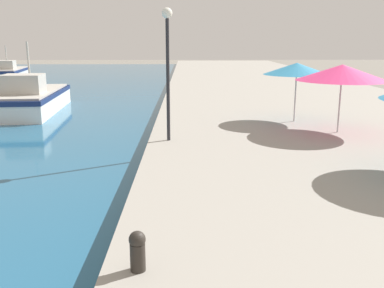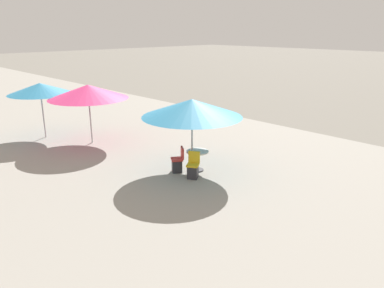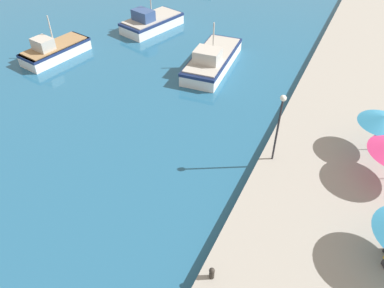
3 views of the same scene
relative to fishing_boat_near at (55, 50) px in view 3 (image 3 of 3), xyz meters
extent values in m
cube|color=#235B7F|center=(-6.58, 11.94, -0.79)|extent=(56.00, 90.00, 0.04)
cube|color=white|center=(0.02, 0.10, -0.22)|extent=(3.51, 6.58, 1.12)
cube|color=navy|center=(0.02, 0.10, 0.22)|extent=(3.57, 6.65, 0.25)
cube|color=#99754C|center=(0.02, 0.10, 0.39)|extent=(3.23, 6.05, 0.10)
cube|color=#B7B2A8|center=(-0.17, -0.97, 0.95)|extent=(1.93, 1.65, 1.01)
cylinder|color=#B7B2A8|center=(0.02, 0.10, 1.79)|extent=(0.12, 0.12, 2.69)
cube|color=white|center=(13.70, 4.70, -0.20)|extent=(3.68, 8.49, 1.16)
cube|color=navy|center=(13.70, 4.70, 0.26)|extent=(3.74, 8.58, 0.25)
cube|color=#ADA89E|center=(13.70, 4.70, 0.43)|extent=(3.38, 7.81, 0.10)
cube|color=#B7B2A8|center=(13.82, 3.26, 1.00)|extent=(2.23, 1.99, 1.04)
cylinder|color=#B7B2A8|center=(13.70, 4.70, 1.87)|extent=(0.12, 0.12, 2.78)
cube|color=white|center=(4.61, 9.63, -0.19)|extent=(4.63, 7.10, 1.17)
cube|color=navy|center=(4.61, 9.63, 0.27)|extent=(4.71, 7.18, 0.25)
cube|color=#ADA89E|center=(4.61, 9.63, 0.44)|extent=(4.26, 6.53, 0.10)
cube|color=#334C7F|center=(4.31, 8.53, 1.02)|extent=(2.43, 1.94, 1.05)
cylinder|color=#B7B2A8|center=(4.61, 9.63, 1.89)|extent=(0.12, 0.12, 2.80)
cylinder|color=#B7B7B7|center=(27.55, -1.88, 0.94)|extent=(0.06, 0.06, 2.20)
cone|color=teal|center=(27.55, -1.88, 2.14)|extent=(2.87, 2.87, 0.50)
cylinder|color=#2D2823|center=(22.01, -14.44, 0.07)|extent=(0.24, 0.24, 0.45)
sphere|color=#2D2823|center=(22.01, -14.44, 0.36)|extent=(0.26, 0.26, 0.26)
cylinder|color=#232328|center=(22.14, -5.50, 1.94)|extent=(0.12, 0.12, 4.20)
sphere|color=white|center=(22.14, -5.50, 4.22)|extent=(0.36, 0.36, 0.36)
camera|label=1|loc=(22.75, -20.46, 3.32)|focal=40.00mm
camera|label=2|loc=(20.70, -18.96, 4.77)|focal=35.00mm
camera|label=3|loc=(25.20, -23.00, 15.21)|focal=35.00mm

